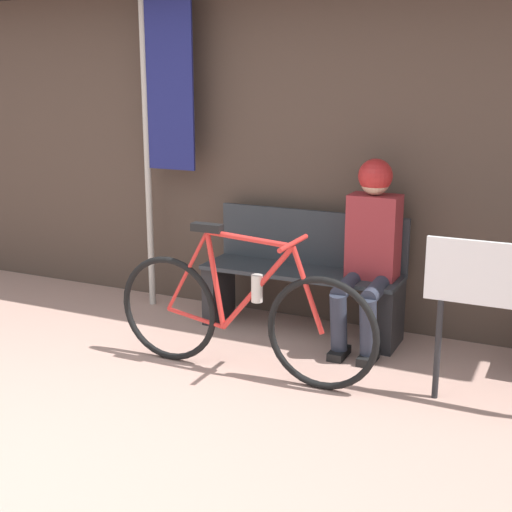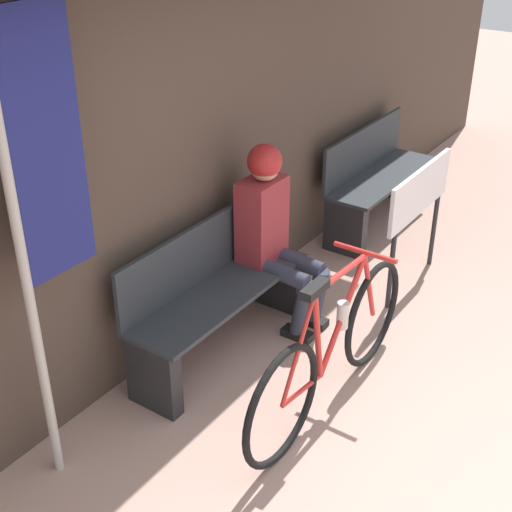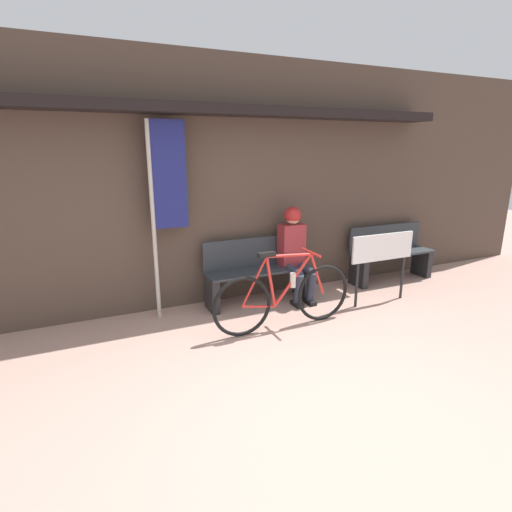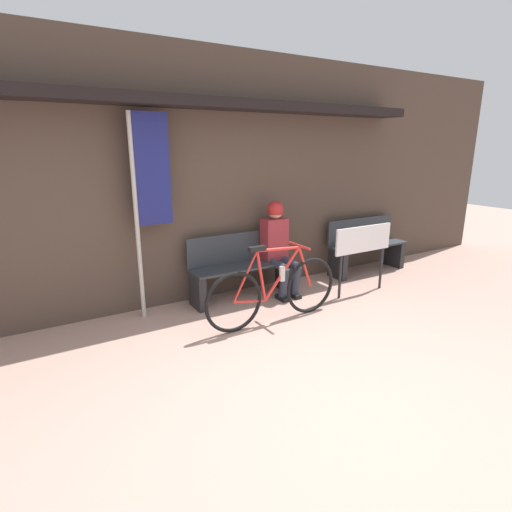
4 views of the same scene
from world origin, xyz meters
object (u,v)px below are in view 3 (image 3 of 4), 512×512
person_seated (294,247)px  signboard (383,252)px  bicycle (285,297)px  park_bench_far (390,256)px  banner_pole (164,193)px  park_bench_near (257,274)px

person_seated → signboard: 1.17m
bicycle → signboard: 1.61m
park_bench_far → banner_pole: size_ratio=0.59×
park_bench_far → banner_pole: bearing=179.3°
park_bench_near → park_bench_far: same height
bicycle → banner_pole: 1.87m
bicycle → park_bench_far: bearing=20.4°
bicycle → person_seated: size_ratio=1.36×
person_seated → park_bench_far: 1.85m
park_bench_near → park_bench_far: 2.33m
park_bench_near → person_seated: (0.51, -0.10, 0.34)m
park_bench_near → person_seated: person_seated is taller
park_bench_near → bicycle: bearing=-93.8°
park_bench_far → banner_pole: banner_pole is taller
bicycle → banner_pole: banner_pole is taller
park_bench_near → banner_pole: bearing=177.9°
bicycle → signboard: (1.57, 0.17, 0.33)m
banner_pole → signboard: size_ratio=2.42×
bicycle → park_bench_far: bicycle is taller
bicycle → park_bench_far: size_ratio=1.27×
park_bench_near → person_seated: size_ratio=1.12×
park_bench_near → banner_pole: size_ratio=0.61×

